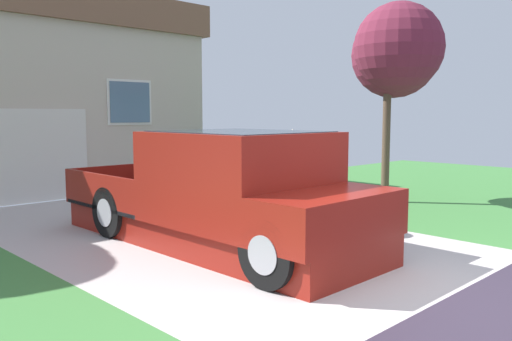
% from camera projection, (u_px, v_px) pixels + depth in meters
% --- Properties ---
extents(pickup_truck, '(2.21, 5.43, 1.70)m').
position_uv_depth(pickup_truck, '(232.00, 195.00, 7.53)').
color(pickup_truck, maroon).
rests_on(pickup_truck, ground).
extents(person_with_hat, '(0.51, 0.47, 1.70)m').
position_uv_depth(person_with_hat, '(292.00, 176.00, 8.59)').
color(person_with_hat, black).
rests_on(person_with_hat, ground).
extents(handbag, '(0.39, 0.19, 0.48)m').
position_uv_depth(handbag, '(308.00, 223.00, 8.64)').
color(handbag, '#232328').
rests_on(handbag, ground).
extents(front_yard_tree, '(2.14, 2.13, 4.30)m').
position_uv_depth(front_yard_tree, '(397.00, 52.00, 11.31)').
color(front_yard_tree, brown).
rests_on(front_yard_tree, ground).
extents(wheeled_trash_bin, '(0.60, 0.72, 1.04)m').
position_uv_depth(wheeled_trash_bin, '(228.00, 167.00, 13.64)').
color(wheeled_trash_bin, navy).
rests_on(wheeled_trash_bin, ground).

